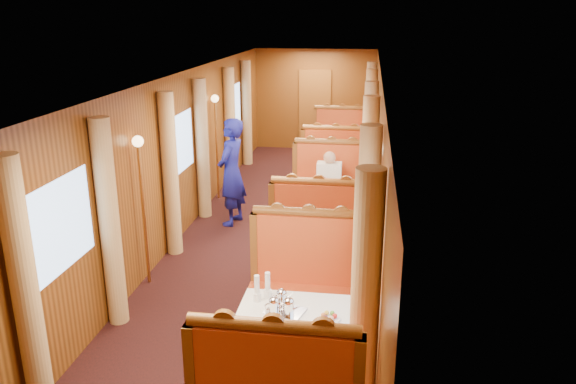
% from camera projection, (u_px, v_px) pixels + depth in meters
% --- Properties ---
extents(floor, '(3.00, 12.00, 0.01)m').
position_uv_depth(floor, '(277.00, 237.00, 8.80)').
color(floor, black).
rests_on(floor, ground).
extents(ceiling, '(3.00, 12.00, 0.01)m').
position_uv_depth(ceiling, '(275.00, 75.00, 8.03)').
color(ceiling, silver).
rests_on(ceiling, wall_left).
extents(wall_far, '(3.00, 0.01, 2.50)m').
position_uv_depth(wall_far, '(315.00, 100.00, 14.07)').
color(wall_far, brown).
rests_on(wall_far, floor).
extents(wall_left, '(0.01, 12.00, 2.50)m').
position_uv_depth(wall_left, '(180.00, 156.00, 8.62)').
color(wall_left, brown).
rests_on(wall_left, floor).
extents(wall_right, '(0.01, 12.00, 2.50)m').
position_uv_depth(wall_right, '(377.00, 163.00, 8.21)').
color(wall_right, brown).
rests_on(wall_right, floor).
extents(doorway_far, '(0.80, 0.04, 2.00)m').
position_uv_depth(doorway_far, '(315.00, 110.00, 14.12)').
color(doorway_far, brown).
rests_on(doorway_far, floor).
extents(table_near, '(1.05, 0.72, 0.75)m').
position_uv_depth(table_near, '(295.00, 345.00, 5.29)').
color(table_near, white).
rests_on(table_near, floor).
extents(banquette_near_aft, '(1.30, 0.55, 1.34)m').
position_uv_depth(banquette_near_aft, '(307.00, 290.00, 6.23)').
color(banquette_near_aft, red).
rests_on(banquette_near_aft, floor).
extents(table_mid, '(1.05, 0.72, 0.75)m').
position_uv_depth(table_mid, '(325.00, 217.00, 8.59)').
color(table_mid, white).
rests_on(table_mid, floor).
extents(banquette_mid_fwd, '(1.30, 0.55, 1.34)m').
position_uv_depth(banquette_mid_fwd, '(319.00, 239.00, 7.62)').
color(banquette_mid_fwd, red).
rests_on(banquette_mid_fwd, floor).
extents(banquette_mid_aft, '(1.30, 0.55, 1.34)m').
position_uv_depth(banquette_mid_aft, '(330.00, 194.00, 9.53)').
color(banquette_mid_aft, red).
rests_on(banquette_mid_aft, floor).
extents(table_far, '(1.05, 0.72, 0.75)m').
position_uv_depth(table_far, '(338.00, 160.00, 11.88)').
color(table_far, white).
rests_on(table_far, floor).
extents(banquette_far_fwd, '(1.30, 0.55, 1.34)m').
position_uv_depth(banquette_far_fwd, '(335.00, 170.00, 10.91)').
color(banquette_far_fwd, red).
rests_on(banquette_far_fwd, floor).
extents(banquette_far_aft, '(1.30, 0.55, 1.34)m').
position_uv_depth(banquette_far_aft, '(341.00, 147.00, 12.82)').
color(banquette_far_aft, red).
rests_on(banquette_far_aft, floor).
extents(tea_tray, '(0.40, 0.35, 0.01)m').
position_uv_depth(tea_tray, '(285.00, 311.00, 5.14)').
color(tea_tray, silver).
rests_on(tea_tray, table_near).
extents(teapot_left, '(0.19, 0.17, 0.13)m').
position_uv_depth(teapot_left, '(274.00, 307.00, 5.09)').
color(teapot_left, silver).
rests_on(teapot_left, tea_tray).
extents(teapot_right, '(0.19, 0.15, 0.14)m').
position_uv_depth(teapot_right, '(289.00, 309.00, 5.06)').
color(teapot_right, silver).
rests_on(teapot_right, tea_tray).
extents(teapot_back, '(0.19, 0.17, 0.13)m').
position_uv_depth(teapot_back, '(282.00, 299.00, 5.24)').
color(teapot_back, silver).
rests_on(teapot_back, tea_tray).
extents(fruit_plate, '(0.21, 0.21, 0.05)m').
position_uv_depth(fruit_plate, '(329.00, 317.00, 5.02)').
color(fruit_plate, white).
rests_on(fruit_plate, table_near).
extents(cup_inboard, '(0.08, 0.08, 0.26)m').
position_uv_depth(cup_inboard, '(257.00, 291.00, 5.31)').
color(cup_inboard, white).
rests_on(cup_inboard, table_near).
extents(cup_outboard, '(0.08, 0.08, 0.26)m').
position_uv_depth(cup_outboard, '(268.00, 288.00, 5.37)').
color(cup_outboard, white).
rests_on(cup_outboard, table_near).
extents(rose_vase_mid, '(0.06, 0.06, 0.36)m').
position_uv_depth(rose_vase_mid, '(323.00, 182.00, 8.45)').
color(rose_vase_mid, silver).
rests_on(rose_vase_mid, table_mid).
extents(rose_vase_far, '(0.06, 0.06, 0.36)m').
position_uv_depth(rose_vase_far, '(339.00, 134.00, 11.68)').
color(rose_vase_far, silver).
rests_on(rose_vase_far, table_far).
extents(window_left_near, '(0.01, 1.20, 0.90)m').
position_uv_depth(window_left_near, '(59.00, 227.00, 5.26)').
color(window_left_near, '#89ADDB').
rests_on(window_left_near, wall_left).
extents(curtain_left_near_a, '(0.22, 0.22, 2.35)m').
position_uv_depth(curtain_left_near_a, '(25.00, 293.00, 4.60)').
color(curtain_left_near_a, tan).
rests_on(curtain_left_near_a, floor).
extents(curtain_left_near_b, '(0.22, 0.22, 2.35)m').
position_uv_depth(curtain_left_near_b, '(110.00, 225.00, 6.07)').
color(curtain_left_near_b, tan).
rests_on(curtain_left_near_b, floor).
extents(window_right_near, '(0.01, 1.20, 0.90)m').
position_uv_depth(window_right_near, '(379.00, 245.00, 4.86)').
color(window_right_near, '#89ADDB').
rests_on(window_right_near, wall_right).
extents(curtain_right_near_a, '(0.22, 0.22, 2.35)m').
position_uv_depth(curtain_right_near_a, '(364.00, 318.00, 4.22)').
color(curtain_right_near_a, tan).
rests_on(curtain_right_near_a, floor).
extents(curtain_right_near_b, '(0.22, 0.22, 2.35)m').
position_uv_depth(curtain_right_near_b, '(367.00, 239.00, 5.69)').
color(curtain_right_near_b, tan).
rests_on(curtain_right_near_b, floor).
extents(window_left_mid, '(0.01, 1.20, 0.90)m').
position_uv_depth(window_left_mid, '(180.00, 144.00, 8.56)').
color(window_left_mid, '#89ADDB').
rests_on(window_left_mid, wall_left).
extents(curtain_left_mid_a, '(0.22, 0.22, 2.35)m').
position_uv_depth(curtain_left_mid_a, '(170.00, 175.00, 7.89)').
color(curtain_left_mid_a, tan).
rests_on(curtain_left_mid_a, floor).
extents(curtain_left_mid_b, '(0.22, 0.22, 2.35)m').
position_uv_depth(curtain_left_mid_b, '(202.00, 149.00, 9.36)').
color(curtain_left_mid_b, tan).
rests_on(curtain_left_mid_b, floor).
extents(window_right_mid, '(0.01, 1.20, 0.90)m').
position_uv_depth(window_right_mid, '(377.00, 150.00, 8.15)').
color(window_right_mid, '#89ADDB').
rests_on(window_right_mid, wall_right).
extents(curtain_right_mid_a, '(0.22, 0.22, 2.35)m').
position_uv_depth(curtain_right_mid_a, '(368.00, 183.00, 7.52)').
color(curtain_right_mid_a, tan).
rests_on(curtain_right_mid_a, floor).
extents(curtain_right_mid_b, '(0.22, 0.22, 2.35)m').
position_uv_depth(curtain_right_mid_b, '(369.00, 155.00, 8.99)').
color(curtain_right_mid_b, tan).
rests_on(curtain_right_mid_b, floor).
extents(window_left_far, '(0.01, 1.20, 0.90)m').
position_uv_depth(window_left_far, '(234.00, 107.00, 11.85)').
color(window_left_far, '#89ADDB').
rests_on(window_left_far, wall_left).
extents(curtain_left_far_a, '(0.22, 0.22, 2.35)m').
position_uv_depth(curtain_left_far_a, '(230.00, 127.00, 11.19)').
color(curtain_left_far_a, tan).
rests_on(curtain_left_far_a, floor).
extents(curtain_left_far_b, '(0.22, 0.22, 2.35)m').
position_uv_depth(curtain_left_far_b, '(247.00, 113.00, 12.66)').
color(curtain_left_far_b, tan).
rests_on(curtain_left_far_b, floor).
extents(window_right_far, '(0.01, 1.20, 0.90)m').
position_uv_depth(window_right_far, '(376.00, 110.00, 11.45)').
color(window_right_far, '#89ADDB').
rests_on(window_right_far, wall_right).
extents(curtain_right_far_a, '(0.22, 0.22, 2.35)m').
position_uv_depth(curtain_right_far_a, '(370.00, 131.00, 10.82)').
color(curtain_right_far_a, tan).
rests_on(curtain_right_far_a, floor).
extents(curtain_right_far_b, '(0.22, 0.22, 2.35)m').
position_uv_depth(curtain_right_far_b, '(370.00, 117.00, 12.28)').
color(curtain_right_far_b, tan).
rests_on(curtain_right_far_b, floor).
extents(sconce_left_fore, '(0.14, 0.14, 1.95)m').
position_uv_depth(sconce_left_fore, '(141.00, 181.00, 6.92)').
color(sconce_left_fore, '#BF8C3F').
rests_on(sconce_left_fore, floor).
extents(sconce_right_fore, '(0.14, 0.14, 1.95)m').
position_uv_depth(sconce_right_fore, '(370.00, 191.00, 6.54)').
color(sconce_right_fore, '#BF8C3F').
rests_on(sconce_right_fore, floor).
extents(sconce_left_aft, '(0.14, 0.14, 1.95)m').
position_uv_depth(sconce_left_aft, '(216.00, 126.00, 10.21)').
color(sconce_left_aft, '#BF8C3F').
rests_on(sconce_left_aft, floor).
extents(sconce_right_aft, '(0.14, 0.14, 1.95)m').
position_uv_depth(sconce_right_aft, '(371.00, 130.00, 9.83)').
color(sconce_right_aft, '#BF8C3F').
rests_on(sconce_right_aft, floor).
extents(steward, '(0.54, 0.71, 1.77)m').
position_uv_depth(steward, '(232.00, 172.00, 9.11)').
color(steward, navy).
rests_on(steward, floor).
extents(passenger, '(0.40, 0.44, 0.76)m').
position_uv_depth(passenger, '(329.00, 180.00, 9.19)').
color(passenger, beige).
rests_on(passenger, banquette_mid_aft).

